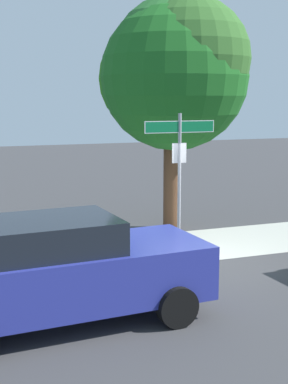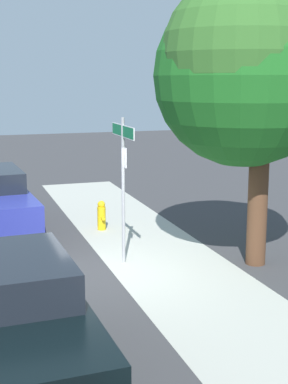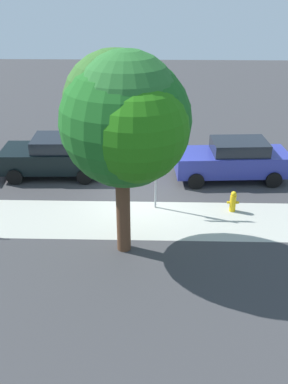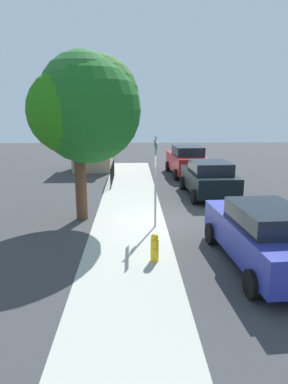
% 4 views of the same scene
% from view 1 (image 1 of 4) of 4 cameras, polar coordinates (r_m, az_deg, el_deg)
% --- Properties ---
extents(ground_plane, '(60.00, 60.00, 0.00)m').
position_cam_1_polar(ground_plane, '(12.01, 6.46, -7.08)').
color(ground_plane, '#38383A').
extents(sidewalk_strip, '(24.00, 2.60, 0.00)m').
position_cam_1_polar(sidewalk_strip, '(14.05, 11.38, -4.71)').
color(sidewalk_strip, '#A7A89D').
rests_on(sidewalk_strip, ground_plane).
extents(street_sign, '(1.57, 0.07, 3.12)m').
position_cam_1_polar(street_sign, '(11.71, 3.66, 3.66)').
color(street_sign, '#9EA0A5').
rests_on(street_sign, ground_plane).
extents(shade_tree, '(3.68, 3.83, 5.92)m').
position_cam_1_polar(shade_tree, '(14.18, 3.00, 12.44)').
color(shade_tree, '#533522').
rests_on(shade_tree, ground_plane).
extents(car_blue, '(4.65, 2.18, 1.67)m').
position_cam_1_polar(car_blue, '(8.64, -8.77, -7.92)').
color(car_blue, '#2A3293').
rests_on(car_blue, ground_plane).
extents(fire_hydrant, '(0.42, 0.22, 0.78)m').
position_cam_1_polar(fire_hydrant, '(11.44, -9.66, -6.00)').
color(fire_hydrant, yellow).
rests_on(fire_hydrant, ground_plane).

